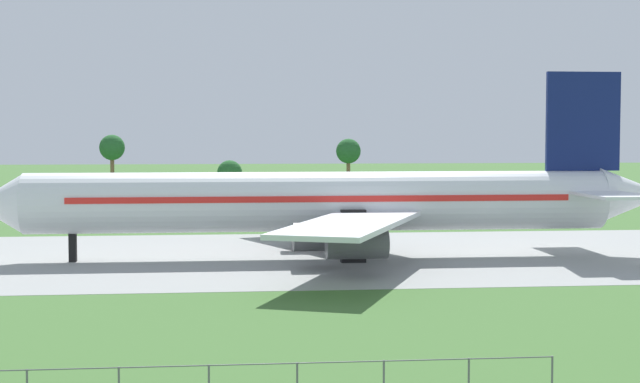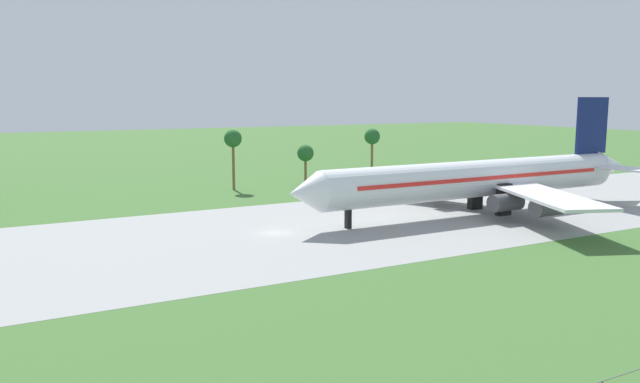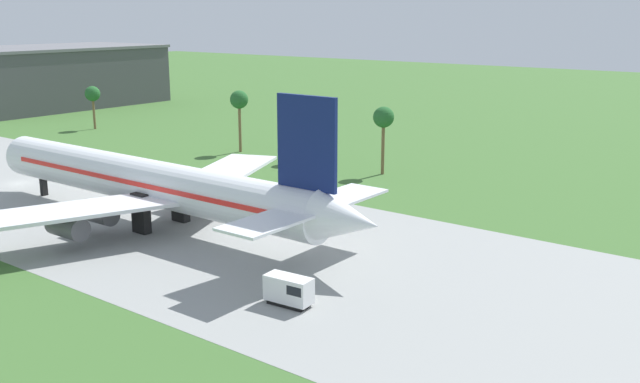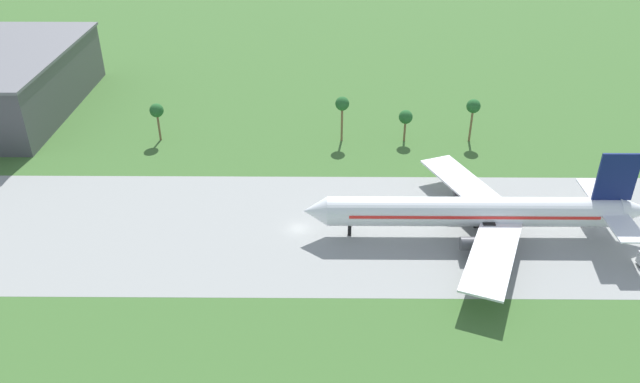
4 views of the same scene
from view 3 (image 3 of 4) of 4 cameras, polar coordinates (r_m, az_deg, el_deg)
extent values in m
plane|color=#3D662D|center=(126.65, -22.86, 0.62)|extent=(600.00, 600.00, 0.00)
cube|color=gray|center=(126.64, -22.86, 0.62)|extent=(320.00, 44.00, 0.02)
cylinder|color=white|center=(95.99, -13.81, 0.82)|extent=(57.61, 5.93, 5.93)
cone|color=white|center=(121.46, -23.15, 2.82)|extent=(4.74, 5.81, 5.81)
cone|color=white|center=(74.09, 2.28, -2.31)|extent=(7.41, 5.63, 5.63)
cube|color=red|center=(95.89, -13.82, 1.08)|extent=(48.97, 6.05, 0.59)
cube|color=navy|center=(75.55, -1.08, 3.91)|extent=(7.71, 0.50, 10.08)
cube|color=white|center=(76.95, -0.88, -1.34)|extent=(5.34, 23.72, 0.30)
cube|color=white|center=(87.89, -19.71, -1.52)|extent=(16.80, 26.77, 0.44)
cube|color=white|center=(103.57, -7.78, 1.47)|extent=(16.80, 26.77, 0.44)
cylinder|color=#4C4C51|center=(92.98, -17.33, -1.61)|extent=(5.34, 2.67, 2.67)
cylinder|color=#4C4C51|center=(87.90, -19.54, -2.68)|extent=(5.34, 2.67, 2.67)
cylinder|color=#4C4C51|center=(101.51, -10.82, 0.08)|extent=(5.34, 2.67, 2.67)
cylinder|color=#4C4C51|center=(103.77, -7.50, 0.52)|extent=(5.34, 2.67, 2.67)
cube|color=black|center=(116.13, -21.28, 0.93)|extent=(0.70, 0.90, 5.12)
cube|color=black|center=(92.60, -14.13, -1.70)|extent=(2.40, 1.20, 5.12)
cube|color=black|center=(96.62, -11.12, -0.88)|extent=(2.40, 1.20, 5.12)
cube|color=black|center=(68.81, -2.51, -8.91)|extent=(4.11, 2.12, 0.40)
cube|color=white|center=(68.26, -2.52, -7.80)|extent=(4.82, 2.38, 2.48)
cube|color=black|center=(67.44, -1.63, -7.73)|extent=(1.80, 2.17, 0.90)
cube|color=#47474C|center=(229.92, -20.67, 8.52)|extent=(36.00, 60.00, 16.72)
cube|color=slate|center=(229.38, -20.86, 10.69)|extent=(36.72, 61.20, 0.80)
cylinder|color=brown|center=(179.79, -17.64, 6.03)|extent=(0.56, 0.56, 7.87)
sphere|color=#235B28|center=(179.27, -17.74, 7.47)|extent=(3.60, 3.60, 3.60)
cylinder|color=brown|center=(143.38, -6.43, 5.12)|extent=(0.56, 0.56, 9.90)
sphere|color=#235B28|center=(142.63, -6.49, 7.32)|extent=(3.60, 3.60, 3.60)
cylinder|color=brown|center=(122.87, 5.06, 3.52)|extent=(0.56, 0.56, 9.32)
sphere|color=#235B28|center=(122.02, 5.11, 5.95)|extent=(3.60, 3.60, 3.60)
cylinder|color=brown|center=(132.94, -1.23, 3.70)|extent=(0.56, 0.56, 6.25)
sphere|color=#235B28|center=(132.32, -1.24, 5.29)|extent=(3.60, 3.60, 3.60)
camera|label=1|loc=(93.17, -75.58, -5.66)|focal=55.00mm
camera|label=2|loc=(144.48, -59.47, 3.82)|focal=35.00mm
camera|label=4|loc=(121.53, -83.12, 24.26)|focal=35.00mm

